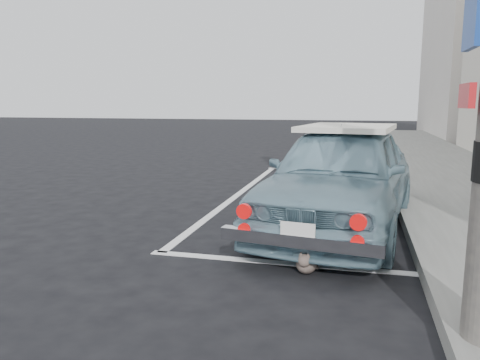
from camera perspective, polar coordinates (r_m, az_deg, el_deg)
The scene contains 7 objects.
ground at distance 5.52m, azimuth 1.21°, elevation -8.05°, with size 80.00×80.00×0.00m, color black.
building_far at distance 25.77m, azimuth 26.49°, elevation 13.70°, with size 3.50×10.00×8.00m, color beige.
pline_rear at distance 4.97m, azimuth 5.60°, elevation -10.07°, with size 3.00×0.12×0.01m, color silver.
pline_front at distance 11.77m, azimuth 10.73°, elevation 1.19°, with size 3.00×0.12×0.01m, color silver.
pline_side at distance 8.56m, azimuth -0.15°, elevation -1.71°, with size 0.12×7.00×0.01m, color silver.
retro_coupe at distance 6.28m, azimuth 12.17°, elevation 0.48°, with size 2.24×4.29×1.39m.
cat at distance 4.70m, azimuth 8.14°, elevation -9.81°, with size 0.24×0.48×0.26m.
Camera 1 is at (1.18, -5.14, 1.66)m, focal length 35.00 mm.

